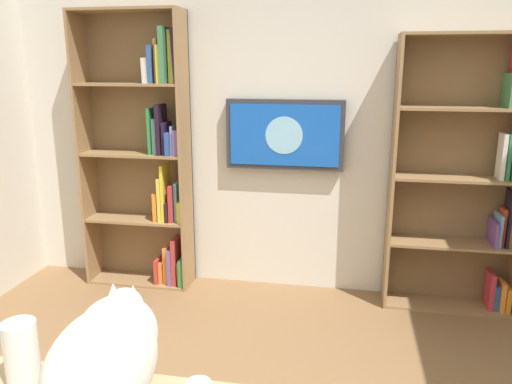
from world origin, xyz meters
TOP-DOWN VIEW (x-y plane):
  - wall_back at (0.00, -2.23)m, footprint 4.52×0.06m
  - bookshelf_left at (-1.32, -2.07)m, footprint 0.93×0.28m
  - bookshelf_right at (1.11, -2.06)m, footprint 0.86×0.28m
  - wall_mounted_tv at (0.04, -2.15)m, footprint 0.90×0.07m
  - cat at (0.25, 0.37)m, footprint 0.30×0.60m
  - paper_towel_roll at (0.58, 0.33)m, footprint 0.11×0.11m

SIDE VIEW (x-z plane):
  - paper_towel_roll at x=0.58m, z-range 0.73..0.96m
  - cat at x=0.25m, z-range 0.74..1.09m
  - bookshelf_left at x=-1.32m, z-range 0.02..2.00m
  - bookshelf_right at x=1.11m, z-range -0.02..2.15m
  - wall_mounted_tv at x=0.04m, z-range 0.99..1.52m
  - wall_back at x=0.00m, z-range 0.00..2.70m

